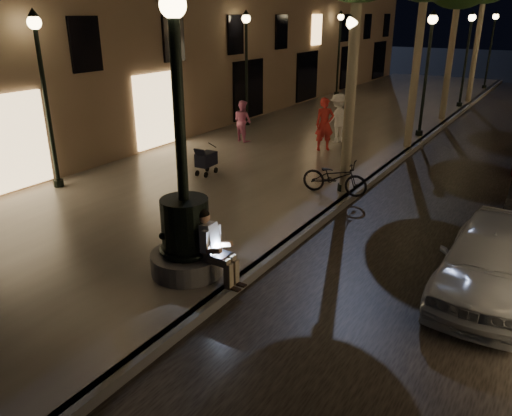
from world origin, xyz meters
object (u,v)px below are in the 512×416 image
Objects in this scene: lamp_curb_c at (468,47)px; stroller at (206,159)px; lamp_left_a at (43,79)px; bicycle at (335,177)px; lamp_left_c at (339,43)px; seated_man_laptop at (212,244)px; pedestrian_white at (338,118)px; car_front at (492,259)px; pedestrian_red at (325,124)px; lamp_curb_d at (492,40)px; lamp_left_b at (246,54)px; pedestrian_pink at (243,121)px; lamp_curb_a at (350,81)px; fountain_lamppost at (185,223)px; lamp_curb_b at (428,58)px.

lamp_curb_c reaches higher than stroller.
bicycle is at bearing 27.46° from lamp_left_a.
lamp_left_a and lamp_left_c have the same top height.
seated_man_laptop is 0.75× the size of pedestrian_white.
car_front reaches higher than stroller.
lamp_curb_d is at bearing 40.98° from pedestrian_red.
lamp_left_b is 3.04× the size of pedestrian_pink.
pedestrian_pink is (1.52, 7.37, -2.24)m from lamp_left_a.
car_front is at bearing -59.54° from lamp_left_c.
lamp_curb_a is 1.00× the size of lamp_left_b.
lamp_left_c is at bearing 107.68° from seated_man_laptop.
lamp_left_b is (0.00, 10.00, 0.00)m from lamp_left_a.
seated_man_laptop is 7.65m from lamp_left_a.
lamp_curb_a is 4.94m from pedestrian_red.
lamp_left_c is 17.98m from bicycle.
lamp_left_b reaches higher than bicycle.
lamp_curb_c is at bearing 90.00° from lamp_curb_a.
fountain_lamppost is 11.29m from pedestrian_white.
lamp_left_a is at bearing -109.54° from lamp_curb_c.
lamp_curb_a is at bearing 89.17° from seated_man_laptop.
lamp_left_a reaches higher than pedestrian_white.
fountain_lamppost is 5.67m from car_front.
lamp_left_a is 2.55× the size of pedestrian_red.
stroller is (-4.16, -16.85, -2.55)m from lamp_curb_c.
lamp_curb_c is at bearing 103.45° from car_front.
car_front is at bearing -39.52° from lamp_left_b.
lamp_left_c is at bearing 97.47° from stroller.
lamp_curb_d is at bearing -89.36° from pedestrian_pink.
seated_man_laptop is 0.29× the size of lamp_left_b.
lamp_curb_b reaches higher than pedestrian_white.
car_front is 2.26× the size of bicycle.
stroller is 4.09m from bicycle.
lamp_curb_d is 2.60× the size of pedestrian_white.
fountain_lamppost is 1.08× the size of lamp_left_b.
lamp_left_a is (-7.10, -4.00, 0.00)m from lamp_curb_a.
lamp_curb_a is 2.60× the size of pedestrian_white.
lamp_left_c is at bearing 16.65° from bicycle.
lamp_curb_b is (0.70, 14.00, 2.02)m from fountain_lamppost.
lamp_left_c is 4.92× the size of stroller.
seated_man_laptop is at bearing -119.45° from pedestrian_red.
lamp_left_a is 1.00× the size of lamp_left_b.
seated_man_laptop is at bearing -54.13° from stroller.
lamp_left_a is 9.38m from pedestrian_red.
stroller is (2.94, -16.85, -2.55)m from lamp_left_c.
lamp_left_c is at bearing -67.37° from pedestrian_pink.
fountain_lamppost is 1.08× the size of lamp_left_c.
stroller is at bearing -99.50° from lamp_curb_d.
seated_man_laptop is 22.12m from lamp_curb_c.
lamp_left_a is 2.60× the size of pedestrian_white.
lamp_curb_c is 12.59m from pedestrian_red.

